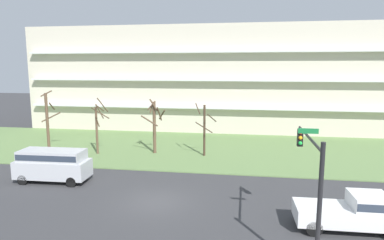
% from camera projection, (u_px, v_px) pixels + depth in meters
% --- Properties ---
extents(ground, '(160.00, 160.00, 0.00)m').
position_uv_depth(ground, '(156.00, 202.00, 20.86)').
color(ground, '#38383A').
extents(grass_lawn_strip, '(80.00, 16.00, 0.08)m').
position_uv_depth(grass_lawn_strip, '(192.00, 148.00, 34.51)').
color(grass_lawn_strip, '#66844C').
rests_on(grass_lawn_strip, ground).
extents(apartment_building, '(46.45, 14.83, 13.45)m').
position_uv_depth(apartment_building, '(208.00, 78.00, 48.06)').
color(apartment_building, beige).
rests_on(apartment_building, ground).
extents(tree_far_left, '(1.98, 1.69, 6.01)m').
position_uv_depth(tree_far_left, '(48.00, 120.00, 33.24)').
color(tree_far_left, brown).
rests_on(tree_far_left, ground).
extents(tree_left, '(1.38, 1.92, 5.53)m').
position_uv_depth(tree_left, '(98.00, 126.00, 31.78)').
color(tree_left, brown).
rests_on(tree_left, ground).
extents(tree_center, '(2.30, 2.32, 5.34)m').
position_uv_depth(tree_center, '(155.00, 124.00, 32.07)').
color(tree_center, brown).
rests_on(tree_center, ground).
extents(tree_right, '(1.99, 1.52, 4.97)m').
position_uv_depth(tree_right, '(204.00, 129.00, 31.08)').
color(tree_right, '#423023').
rests_on(tree_right, ground).
extents(van_silver_near_left, '(5.26, 2.16, 2.36)m').
position_uv_depth(van_silver_near_left, '(53.00, 163.00, 24.36)').
color(van_silver_near_left, '#B7BABF').
rests_on(van_silver_near_left, ground).
extents(pickup_white_center_left, '(5.44, 2.12, 1.95)m').
position_uv_depth(pickup_white_center_left, '(355.00, 212.00, 17.07)').
color(pickup_white_center_left, white).
rests_on(pickup_white_center_left, ground).
extents(traffic_signal_mast, '(0.90, 5.54, 5.54)m').
position_uv_depth(traffic_signal_mast, '(311.00, 171.00, 14.52)').
color(traffic_signal_mast, black).
rests_on(traffic_signal_mast, ground).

